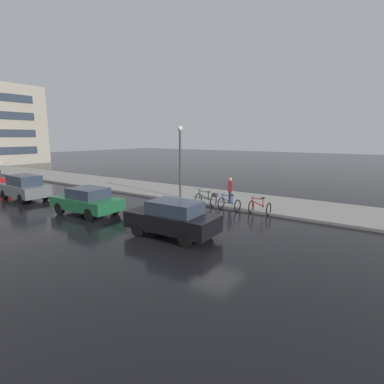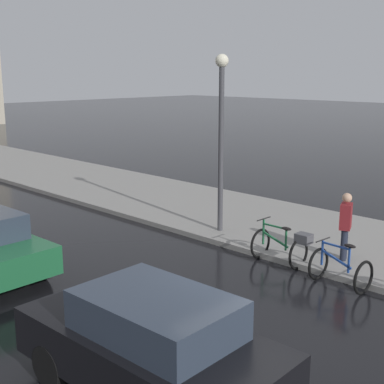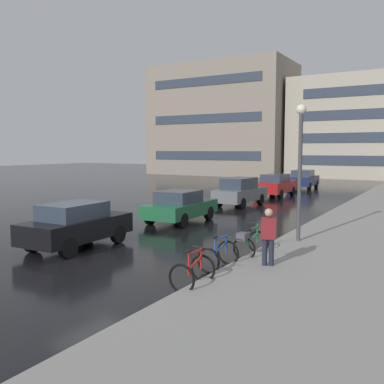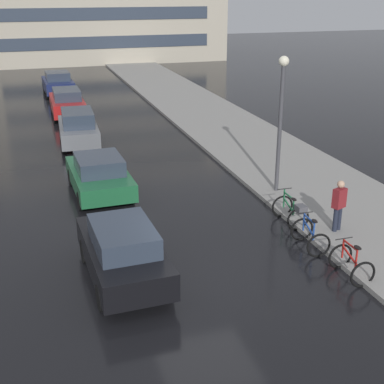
{
  "view_description": "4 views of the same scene",
  "coord_description": "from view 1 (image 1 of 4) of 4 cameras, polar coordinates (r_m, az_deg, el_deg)",
  "views": [
    {
      "loc": [
        -11.5,
        -6.74,
        4.17
      ],
      "look_at": [
        1.19,
        1.97,
        1.31
      ],
      "focal_mm": 28.0,
      "sensor_mm": 36.0,
      "label": 1
    },
    {
      "loc": [
        -6.28,
        -4.2,
        4.38
      ],
      "look_at": [
        1.95,
        3.83,
        1.8
      ],
      "focal_mm": 50.0,
      "sensor_mm": 36.0,
      "label": 2
    },
    {
      "loc": [
        8.65,
        -9.45,
        3.3
      ],
      "look_at": [
        0.13,
        4.92,
        1.65
      ],
      "focal_mm": 40.0,
      "sensor_mm": 36.0,
      "label": 3
    },
    {
      "loc": [
        -3.87,
        -11.06,
        6.97
      ],
      "look_at": [
        0.66,
        3.4,
        1.12
      ],
      "focal_mm": 50.0,
      "sensor_mm": 36.0,
      "label": 4
    }
  ],
  "objects": [
    {
      "name": "ground_plane",
      "position": [
        13.97,
        3.94,
        -6.85
      ],
      "size": [
        140.0,
        140.0,
        0.0
      ],
      "primitive_type": "plane",
      "color": "black"
    },
    {
      "name": "sidewalk_kerb",
      "position": [
        24.56,
        -9.12,
        0.8
      ],
      "size": [
        4.8,
        60.0,
        0.14
      ],
      "primitive_type": "cube",
      "color": "gray",
      "rests_on": "ground"
    },
    {
      "name": "bicycle_nearest",
      "position": [
        16.61,
        12.77,
        -2.86
      ],
      "size": [
        0.71,
        1.06,
        0.97
      ],
      "color": "black",
      "rests_on": "ground"
    },
    {
      "name": "bicycle_third",
      "position": [
        18.09,
        3.04,
        -1.22
      ],
      "size": [
        0.74,
        1.4,
        1.01
      ],
      "color": "black",
      "rests_on": "ground"
    },
    {
      "name": "pedestrian",
      "position": [
        18.35,
        7.26,
        0.41
      ],
      "size": [
        0.46,
        0.37,
        1.72
      ],
      "color": "#1E2333",
      "rests_on": "ground"
    },
    {
      "name": "car_green",
      "position": [
        17.15,
        -19.34,
        -1.59
      ],
      "size": [
        1.99,
        4.04,
        1.46
      ],
      "color": "#1E6038",
      "rests_on": "ground"
    },
    {
      "name": "bicycle_second",
      "position": [
        17.14,
        7.08,
        -2.26
      ],
      "size": [
        0.78,
        1.17,
        0.97
      ],
      "color": "black",
      "rests_on": "ground"
    },
    {
      "name": "car_black",
      "position": [
        12.62,
        -3.69,
        -5.02
      ],
      "size": [
        1.88,
        3.99,
        1.54
      ],
      "color": "black",
      "rests_on": "ground"
    },
    {
      "name": "streetlamp",
      "position": [
        19.81,
        -2.28,
        7.26
      ],
      "size": [
        0.35,
        0.35,
        4.84
      ],
      "color": "#424247",
      "rests_on": "ground"
    },
    {
      "name": "car_grey",
      "position": [
        22.76,
        -29.35,
        0.78
      ],
      "size": [
        1.86,
        4.09,
        1.67
      ],
      "color": "slate",
      "rests_on": "ground"
    }
  ]
}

